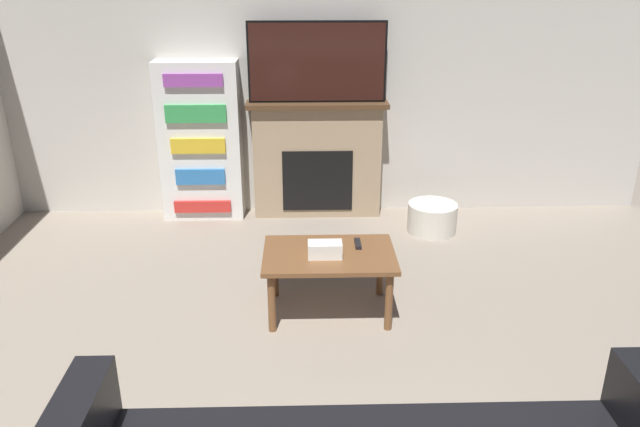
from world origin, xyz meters
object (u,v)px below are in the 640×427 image
(fireplace, at_px, (317,159))
(tv, at_px, (317,62))
(coffee_table, at_px, (329,261))
(bookshelf, at_px, (200,142))
(storage_basket, at_px, (432,218))

(fireplace, distance_m, tv, 0.87)
(coffee_table, xyz_separation_m, bookshelf, (-1.09, 1.76, 0.34))
(coffee_table, bearing_deg, storage_basket, 54.21)
(storage_basket, bearing_deg, coffee_table, -125.79)
(tv, height_order, bookshelf, tv)
(tv, xyz_separation_m, coffee_table, (0.04, -1.76, -1.03))
(bookshelf, bearing_deg, tv, 0.13)
(tv, xyz_separation_m, bookshelf, (-1.05, -0.00, -0.69))
(bookshelf, height_order, storage_basket, bookshelf)
(fireplace, bearing_deg, tv, -90.00)
(tv, bearing_deg, storage_basket, -23.12)
(fireplace, height_order, bookshelf, bookshelf)
(fireplace, xyz_separation_m, bookshelf, (-1.05, -0.02, 0.18))
(fireplace, xyz_separation_m, tv, (0.00, -0.02, 0.87))
(bookshelf, bearing_deg, storage_basket, -11.71)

